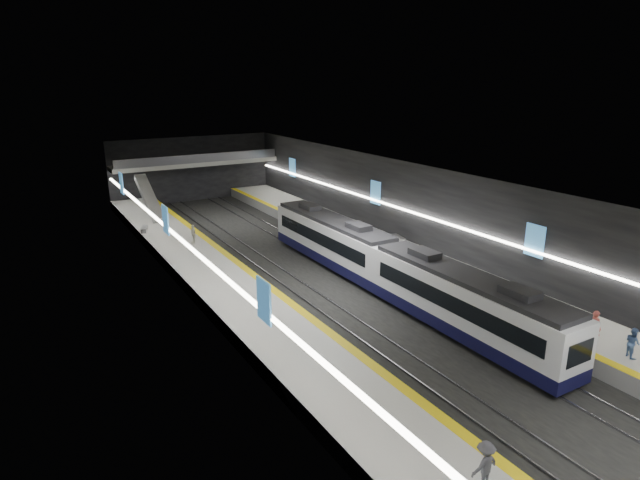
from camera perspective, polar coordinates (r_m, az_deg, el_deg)
ground at (r=39.03m, az=2.60°, el=-5.58°), size 70.00×70.00×0.00m
ceiling at (r=36.71m, az=2.77°, el=6.03°), size 20.00×70.00×0.04m
wall_left at (r=33.53m, az=-11.82°, el=-2.48°), size 0.04×70.00×8.00m
wall_right at (r=43.75m, az=13.74°, el=1.97°), size 0.04×70.00×8.00m
wall_back at (r=68.96m, az=-13.49°, el=7.37°), size 20.00×0.04×8.00m
platform_left at (r=35.62m, az=-7.65°, el=-7.14°), size 5.00×70.00×1.00m
tile_surface_left at (r=35.41m, az=-7.68°, el=-6.39°), size 5.00×70.00×0.02m
tactile_strip_left at (r=36.23m, az=-4.47°, el=-5.71°), size 0.60×70.00×0.02m
platform_right at (r=43.14m, az=11.01°, el=-2.94°), size 5.00×70.00×1.00m
tile_surface_right at (r=42.97m, az=11.05°, el=-2.30°), size 5.00×70.00×0.02m
tactile_strip_right at (r=41.61m, az=8.77°, el=-2.81°), size 0.60×70.00×0.02m
rails at (r=39.01m, az=2.60°, el=-5.50°), size 6.52×70.00×0.12m
train at (r=38.24m, az=7.25°, el=-2.66°), size 2.69×30.04×3.60m
ad_posters at (r=38.34m, az=1.88°, el=1.13°), size 19.94×53.50×2.20m
cove_light_left at (r=33.66m, az=-11.48°, el=-2.75°), size 0.25×68.60×0.12m
cove_light_right at (r=43.67m, az=13.53°, el=1.69°), size 0.25×68.60×0.12m
mezzanine_bridge at (r=66.84m, az=-13.02°, el=8.01°), size 20.00×3.00×1.50m
escalator at (r=58.73m, az=-17.77°, el=4.32°), size 1.20×7.50×3.92m
bench_left_far at (r=53.11m, az=-18.23°, el=1.10°), size 1.00×1.78×0.42m
bench_right_far at (r=47.90m, az=8.37°, el=0.13°), size 0.80×1.89×0.45m
passenger_right_a at (r=32.82m, az=27.23°, el=-8.32°), size 0.52×0.75×1.98m
passenger_right_b at (r=32.43m, az=30.37°, el=-9.44°), size 0.90×0.98×1.63m
passenger_left_a at (r=47.99m, az=-13.37°, el=0.62°), size 0.42×0.98×1.66m
passenger_left_b at (r=21.22m, az=17.17°, el=-21.92°), size 1.18×0.70×1.79m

